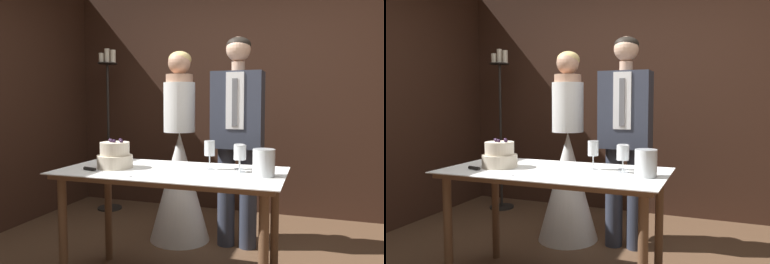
% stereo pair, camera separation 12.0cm
% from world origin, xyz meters
% --- Properties ---
extents(wall_back, '(4.50, 0.12, 2.61)m').
position_xyz_m(wall_back, '(0.00, 2.04, 1.31)').
color(wall_back, '#382116').
rests_on(wall_back, ground_plane).
extents(cake_table, '(1.46, 0.73, 0.80)m').
position_xyz_m(cake_table, '(-0.19, 0.06, 0.70)').
color(cake_table, brown).
rests_on(cake_table, ground_plane).
extents(tiered_cake, '(0.24, 0.24, 0.20)m').
position_xyz_m(tiered_cake, '(-0.58, 0.02, 0.88)').
color(tiered_cake, beige).
rests_on(tiered_cake, cake_table).
extents(cake_knife, '(0.40, 0.13, 0.02)m').
position_xyz_m(cake_knife, '(-0.61, -0.14, 0.81)').
color(cake_knife, silver).
rests_on(cake_knife, cake_table).
extents(wine_glass_near, '(0.08, 0.08, 0.17)m').
position_xyz_m(wine_glass_near, '(0.25, 0.13, 0.92)').
color(wine_glass_near, silver).
rests_on(wine_glass_near, cake_table).
extents(wine_glass_middle, '(0.07, 0.07, 0.19)m').
position_xyz_m(wine_glass_middle, '(0.04, 0.17, 0.93)').
color(wine_glass_middle, silver).
rests_on(wine_glass_middle, cake_table).
extents(wine_glass_far, '(0.07, 0.07, 0.17)m').
position_xyz_m(wine_glass_far, '(0.23, 0.23, 0.91)').
color(wine_glass_far, silver).
rests_on(wine_glass_far, cake_table).
extents(hurricane_candle, '(0.13, 0.13, 0.16)m').
position_xyz_m(hurricane_candle, '(0.41, 0.05, 0.88)').
color(hurricane_candle, silver).
rests_on(hurricane_candle, cake_table).
extents(bride, '(0.54, 0.54, 1.69)m').
position_xyz_m(bride, '(-0.45, 0.93, 0.62)').
color(bride, white).
rests_on(bride, ground_plane).
extents(groom, '(0.42, 0.25, 1.78)m').
position_xyz_m(groom, '(0.07, 0.93, 1.00)').
color(groom, '#333847').
rests_on(groom, ground_plane).
extents(candle_stand, '(0.28, 0.28, 1.85)m').
position_xyz_m(candle_stand, '(-1.57, 1.58, 0.95)').
color(candle_stand, black).
rests_on(candle_stand, ground_plane).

